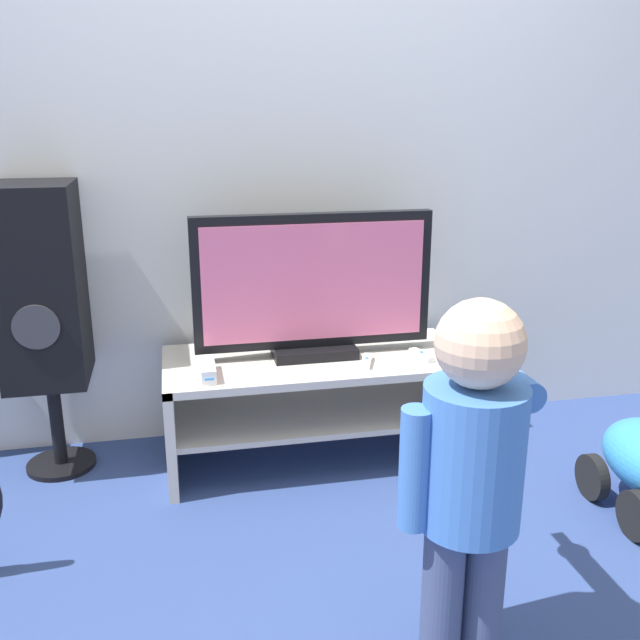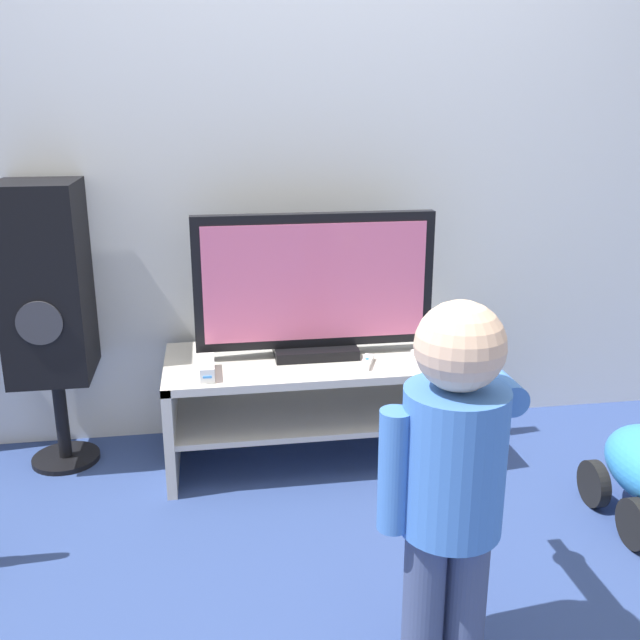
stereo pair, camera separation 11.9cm
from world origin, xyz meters
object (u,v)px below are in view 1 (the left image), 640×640
object	(u,v)px
television	(313,287)
speaker_tower	(41,290)
game_console	(208,370)
remote_primary	(421,355)
remote_secondary	(367,361)
child	(471,458)

from	to	relation	value
television	speaker_tower	world-z (taller)	speaker_tower
television	game_console	size ratio (longest dim) A/B	4.89
television	remote_primary	bearing A→B (deg)	-16.68
television	speaker_tower	bearing A→B (deg)	174.65
remote_primary	speaker_tower	xyz separation A→B (m)	(-1.40, 0.21, 0.28)
remote_primary	game_console	bearing A→B (deg)	-178.05
television	remote_secondary	xyz separation A→B (m)	(0.18, -0.14, -0.26)
television	remote_secondary	world-z (taller)	television
remote_primary	remote_secondary	xyz separation A→B (m)	(-0.23, -0.02, 0.00)
child	speaker_tower	bearing A→B (deg)	132.34
game_console	remote_primary	size ratio (longest dim) A/B	1.39
remote_secondary	speaker_tower	world-z (taller)	speaker_tower
game_console	child	distance (m)	1.17
game_console	remote_primary	world-z (taller)	game_console
television	remote_primary	distance (m)	0.49
speaker_tower	remote_primary	bearing A→B (deg)	-8.69
game_console	child	xyz separation A→B (m)	(0.57, -1.01, 0.11)
television	child	world-z (taller)	television
television	child	distance (m)	1.18
television	remote_primary	xyz separation A→B (m)	(0.40, -0.12, -0.26)
remote_primary	remote_secondary	bearing A→B (deg)	-174.66
television	child	size ratio (longest dim) A/B	0.95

